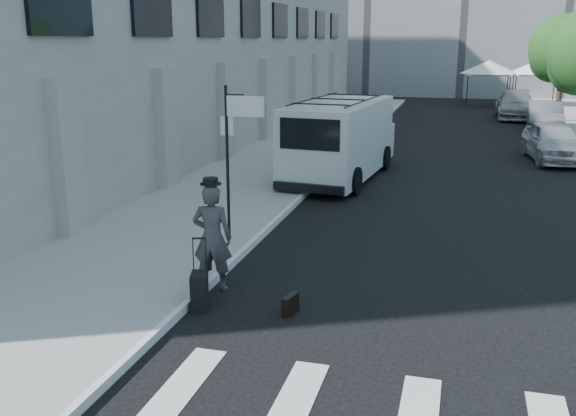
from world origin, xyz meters
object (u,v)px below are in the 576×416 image
Objects in this scene: businessman at (212,238)px; parked_car_a at (553,142)px; parked_car_c at (516,105)px; briefcase at (290,304)px; suitcase at (199,291)px; parked_car_b at (545,117)px; cargo_van at (341,139)px.

businessman reaches higher than parked_car_a.
parked_car_c is at bearing -109.81° from businessman.
parked_car_c is at bearing 92.97° from briefcase.
parked_car_a is (7.74, 16.89, 0.44)m from suitcase.
businessman is at bearing 79.76° from suitcase.
suitcase is 0.27× the size of parked_car_b.
parked_car_a is at bearing -88.41° from parked_car_c.
parked_car_c is at bearing 84.91° from parked_car_a.
parked_car_c reaches higher than suitcase.
parked_car_c is (-1.05, 5.64, 0.02)m from parked_car_b.
briefcase is 0.06× the size of cargo_van.
parked_car_b is (6.71, 25.45, 0.61)m from briefcase.
cargo_van is at bearing -116.73° from parked_car_b.
briefcase is 0.10× the size of parked_car_a.
businessman reaches higher than briefcase.
briefcase is 31.61m from parked_car_c.
suitcase is at bearing -86.23° from cargo_van.
suitcase is 0.17× the size of cargo_van.
suitcase is at bearing 90.21° from businessman.
businessman is at bearing -123.09° from parked_car_a.
cargo_van reaches higher than parked_car_a.
cargo_van is 1.59× the size of parked_car_a.
parked_car_b is (0.59, 8.77, 0.01)m from parked_car_a.
suitcase is at bearing -105.03° from parked_car_b.
cargo_van is 1.31× the size of parked_car_c.
parked_car_a is at bearing -122.32° from businessman.
parked_car_c reaches higher than briefcase.
businessman is 26.13m from parked_car_b.
suitcase reaches higher than briefcase.
briefcase is at bearing -117.10° from parked_car_a.
parked_car_b is 5.74m from parked_car_c.
businessman is at bearing -105.86° from parked_car_b.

